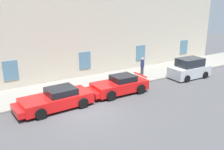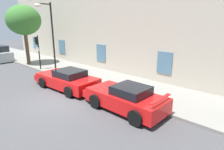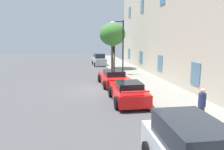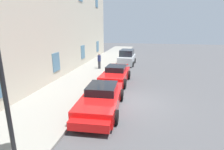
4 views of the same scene
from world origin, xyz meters
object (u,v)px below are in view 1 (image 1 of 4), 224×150
sportscar_red_lead (54,100)px  sportscar_yellow_flank (118,86)px  hatchback_parked (189,69)px  pedestrian_admiring (142,66)px

sportscar_red_lead → sportscar_yellow_flank: 4.91m
hatchback_parked → pedestrian_admiring: 4.17m
sportscar_red_lead → pedestrian_admiring: pedestrian_admiring is taller
sportscar_red_lead → sportscar_yellow_flank: sportscar_yellow_flank is taller
sportscar_yellow_flank → pedestrian_admiring: size_ratio=2.78×
sportscar_yellow_flank → pedestrian_admiring: (4.22, 2.44, 0.36)m
sportscar_red_lead → hatchback_parked: 12.46m
sportscar_red_lead → sportscar_yellow_flank: (4.91, 0.11, 0.02)m
sportscar_yellow_flank → hatchback_parked: bearing=-0.4°
sportscar_yellow_flank → pedestrian_admiring: 4.89m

